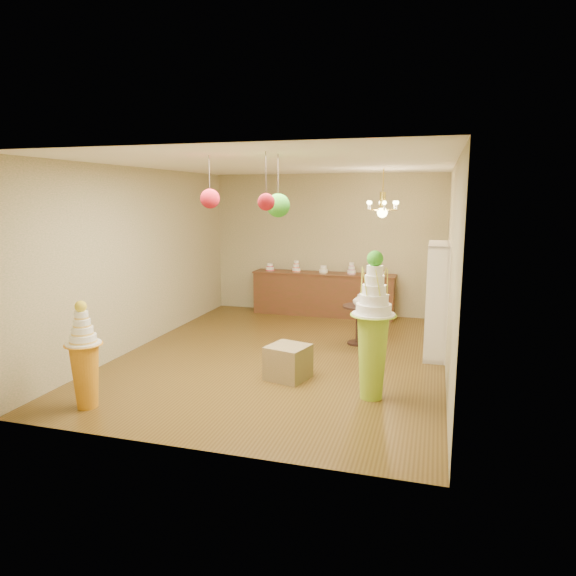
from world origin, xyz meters
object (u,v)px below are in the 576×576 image
(sideboard, at_px, (323,293))
(round_table, at_px, (358,319))
(pedestal_green, at_px, (373,338))
(pedestal_orange, at_px, (85,366))

(sideboard, height_order, round_table, sideboard)
(pedestal_green, distance_m, sideboard, 4.64)
(pedestal_green, bearing_deg, sideboard, 109.92)
(pedestal_green, distance_m, round_table, 2.44)
(pedestal_orange, xyz_separation_m, round_table, (2.74, 3.62, -0.08))
(sideboard, distance_m, round_table, 2.26)
(pedestal_orange, height_order, round_table, pedestal_orange)
(pedestal_green, bearing_deg, round_table, 102.68)
(pedestal_orange, bearing_deg, pedestal_green, 20.95)
(pedestal_green, relative_size, pedestal_orange, 1.42)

